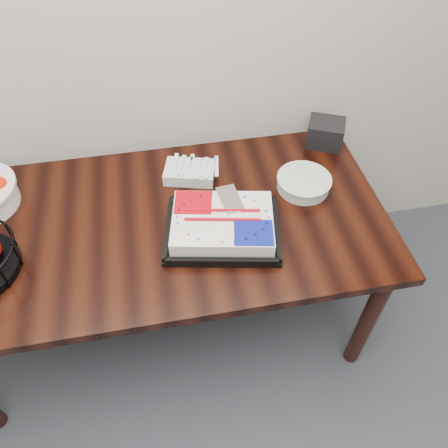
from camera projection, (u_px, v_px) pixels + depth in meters
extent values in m
plane|color=beige|center=(128.00, 11.00, 1.59)|extent=(5.00, 0.00, 5.00)
cube|color=black|center=(159.00, 224.00, 1.73)|extent=(1.80, 0.90, 0.04)
cylinder|color=black|center=(368.00, 319.00, 1.87)|extent=(0.07, 0.07, 0.71)
cylinder|color=black|center=(313.00, 199.00, 2.35)|extent=(0.07, 0.07, 0.71)
cube|color=black|center=(223.00, 231.00, 1.67)|extent=(0.49, 0.41, 0.02)
cube|color=white|center=(223.00, 223.00, 1.63)|extent=(0.42, 0.35, 0.07)
cube|color=#B30310|center=(190.00, 207.00, 1.64)|extent=(0.16, 0.15, 0.00)
cube|color=navy|center=(257.00, 228.00, 1.57)|extent=(0.16, 0.15, 0.00)
cube|color=silver|center=(225.00, 198.00, 1.67)|extent=(0.09, 0.16, 0.00)
cylinder|color=white|center=(303.00, 184.00, 1.82)|extent=(0.22, 0.22, 0.05)
cylinder|color=white|center=(304.00, 179.00, 1.80)|extent=(0.23, 0.23, 0.01)
cube|color=silver|center=(190.00, 172.00, 1.86)|extent=(0.24, 0.19, 0.05)
cube|color=black|center=(325.00, 133.00, 2.00)|extent=(0.20, 0.19, 0.11)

